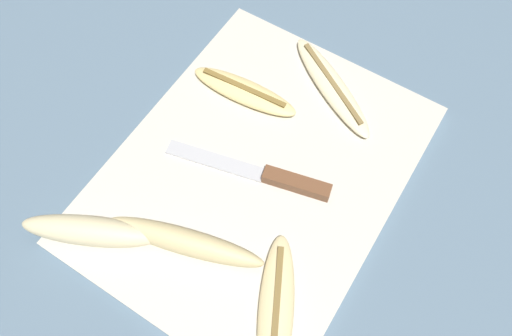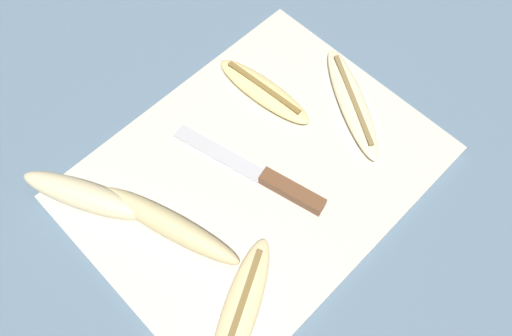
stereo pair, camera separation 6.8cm
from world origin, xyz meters
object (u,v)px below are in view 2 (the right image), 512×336
(banana_golden_short, at_px, (264,91))
(banana_pale_long, at_px, (352,102))
(banana_mellow_near, at_px, (170,225))
(banana_ripe_center, at_px, (241,310))
(banana_cream_curved, at_px, (84,195))
(knife, at_px, (276,183))

(banana_golden_short, bearing_deg, banana_pale_long, -53.26)
(banana_mellow_near, xyz_separation_m, banana_ripe_center, (-0.01, -0.14, -0.01))
(banana_ripe_center, bearing_deg, banana_cream_curved, 100.17)
(banana_mellow_near, relative_size, banana_ripe_center, 1.12)
(banana_golden_short, distance_m, banana_mellow_near, 0.24)
(banana_mellow_near, distance_m, banana_pale_long, 0.32)
(banana_ripe_center, height_order, banana_pale_long, banana_ripe_center)
(knife, height_order, banana_ripe_center, banana_ripe_center)
(banana_ripe_center, bearing_deg, knife, 30.29)
(banana_mellow_near, relative_size, banana_pale_long, 1.08)
(banana_cream_curved, bearing_deg, knife, -39.51)
(banana_golden_short, distance_m, banana_cream_curved, 0.29)
(banana_golden_short, xyz_separation_m, banana_ripe_center, (-0.24, -0.20, -0.00))
(banana_cream_curved, bearing_deg, banana_pale_long, -22.17)
(knife, xyz_separation_m, banana_mellow_near, (-0.14, 0.05, 0.01))
(knife, relative_size, banana_ripe_center, 1.26)
(banana_cream_curved, bearing_deg, banana_golden_short, -8.83)
(knife, distance_m, banana_pale_long, 0.17)
(banana_pale_long, relative_size, banana_cream_curved, 1.09)
(banana_pale_long, xyz_separation_m, banana_cream_curved, (-0.37, 0.15, 0.01))
(banana_ripe_center, distance_m, banana_cream_curved, 0.25)
(knife, bearing_deg, banana_pale_long, -9.69)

